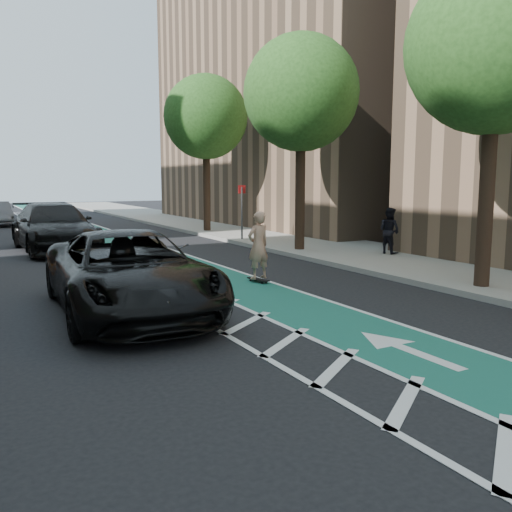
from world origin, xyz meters
TOP-DOWN VIEW (x-y plane):
  - ground at (0.00, 0.00)m, footprint 120.00×120.00m
  - bike_lane at (3.00, 10.00)m, footprint 2.00×90.00m
  - buffer_strip at (1.50, 10.00)m, footprint 1.40×90.00m
  - sidewalk_right at (9.50, 10.00)m, footprint 5.00×90.00m
  - curb_right at (7.05, 10.00)m, footprint 0.12×90.00m
  - building_right_far at (17.50, 20.00)m, footprint 14.00×22.00m
  - tree_r_b at (7.90, 0.00)m, footprint 4.20×4.20m
  - tree_r_c at (7.90, 8.00)m, footprint 4.20×4.20m
  - tree_r_d at (7.90, 16.00)m, footprint 4.20×4.20m
  - sign_post at (7.60, 12.00)m, footprint 0.35×0.08m
  - skateboard at (3.70, 3.51)m, footprint 0.32×0.76m
  - skateboarder at (3.70, 3.51)m, footprint 0.71×0.53m
  - suv_near at (-0.22, 1.89)m, footprint 3.10×6.17m
  - suv_far at (0.00, 12.99)m, footprint 2.78×6.37m
  - pedestrian at (9.94, 5.34)m, footprint 0.71×0.86m

SIDE VIEW (x-z plane):
  - ground at x=0.00m, z-range 0.00..0.00m
  - buffer_strip at x=1.50m, z-range 0.00..0.01m
  - bike_lane at x=3.00m, z-range 0.00..0.01m
  - sidewalk_right at x=9.50m, z-range 0.00..0.15m
  - curb_right at x=7.05m, z-range 0.00..0.16m
  - skateboard at x=3.70m, z-range 0.03..0.13m
  - suv_near at x=-0.22m, z-range 0.00..1.68m
  - suv_far at x=0.00m, z-range 0.00..1.82m
  - pedestrian at x=9.94m, z-range 0.15..1.76m
  - skateboarder at x=3.70m, z-range 0.10..1.89m
  - sign_post at x=7.60m, z-range 0.11..2.59m
  - tree_r_b at x=7.90m, z-range 1.82..9.72m
  - tree_r_c at x=7.90m, z-range 1.82..9.72m
  - tree_r_d at x=7.90m, z-range 1.82..9.72m
  - building_right_far at x=17.50m, z-range 0.00..19.00m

